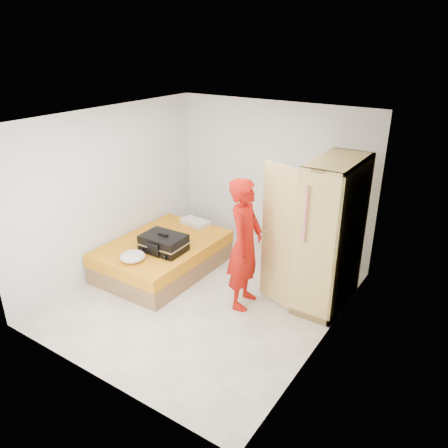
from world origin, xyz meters
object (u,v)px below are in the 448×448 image
Objects in this scene: wardrobe at (327,238)px; suitcase at (164,243)px; person at (245,244)px; bed at (163,256)px; round_cushion at (133,256)px.

suitcase is at bearing -161.00° from wardrobe.
wardrobe is at bearing -64.30° from person.
round_cushion is (0.06, -0.72, 0.32)m from bed.
round_cushion is at bearing -85.54° from bed.
person is at bearing 2.41° from suitcase.
suitcase is at bearing -44.93° from bed.
wardrobe is at bearing 12.71° from bed.
bed is 0.79m from round_cushion.
wardrobe reaches higher than round_cushion.
bed is 0.96× the size of wardrobe.
round_cushion is at bearing 100.31° from person.
wardrobe is (2.50, 0.56, 0.75)m from bed.
wardrobe is 1.13m from person.
person is at bearing 21.53° from round_cushion.
suitcase is (-2.28, -0.79, -0.37)m from wardrobe.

